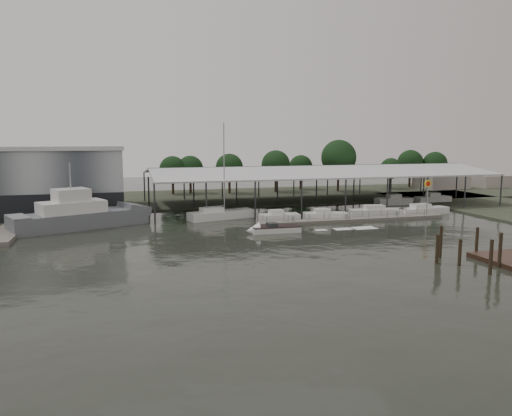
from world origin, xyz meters
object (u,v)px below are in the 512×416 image
object	(u,v)px
white_sailboat	(220,214)
speedboat_underway	(271,230)
grey_trawler	(81,216)
shell_fuel_sign	(428,191)

from	to	relation	value
white_sailboat	speedboat_underway	xyz separation A→B (m)	(3.89, -12.09, -0.26)
grey_trawler	white_sailboat	bearing A→B (deg)	-17.14
grey_trawler	speedboat_underway	world-z (taller)	grey_trawler
shell_fuel_sign	speedboat_underway	world-z (taller)	shell_fuel_sign
shell_fuel_sign	white_sailboat	bearing A→B (deg)	166.90
grey_trawler	white_sailboat	distance (m)	19.08
white_sailboat	speedboat_underway	bearing A→B (deg)	-86.67
shell_fuel_sign	white_sailboat	world-z (taller)	white_sailboat
grey_trawler	white_sailboat	size ratio (longest dim) A/B	1.30
shell_fuel_sign	speedboat_underway	size ratio (longest dim) A/B	0.31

